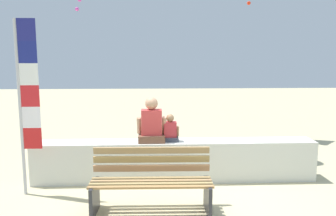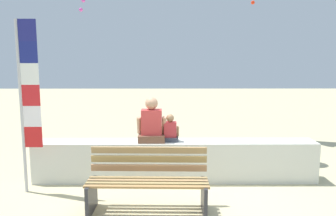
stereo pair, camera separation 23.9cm
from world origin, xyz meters
name	(u,v)px [view 1 (the left image)]	position (x,y,z in m)	size (l,w,h in m)	color
ground_plane	(179,202)	(0.00, 0.00, 0.00)	(40.00, 40.00, 0.00)	#C4B98D
seawall_ledge	(175,160)	(0.00, 0.95, 0.36)	(5.03, 0.48, 0.72)	silver
park_bench	(151,182)	(-0.42, -0.26, 0.42)	(1.74, 0.65, 0.88)	#A87B49
person_adult	(152,124)	(-0.42, 0.95, 1.03)	(0.52, 0.38, 0.80)	brown
person_child	(170,131)	(-0.09, 0.95, 0.91)	(0.32, 0.23, 0.49)	#373B48
flag_banner	(25,96)	(-2.38, 0.42, 1.61)	(0.33, 0.05, 2.79)	#B7B7BC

